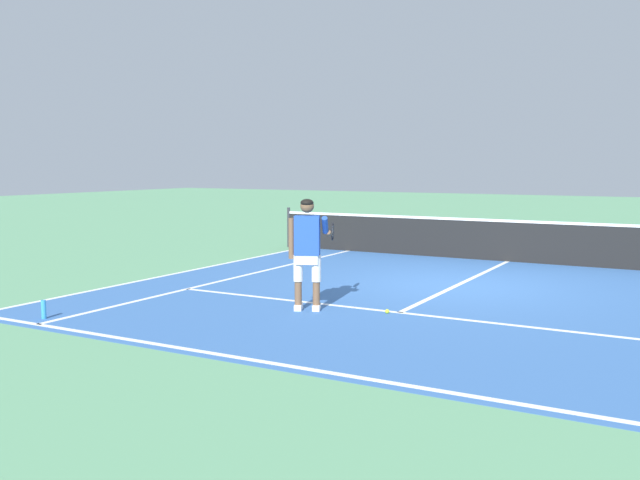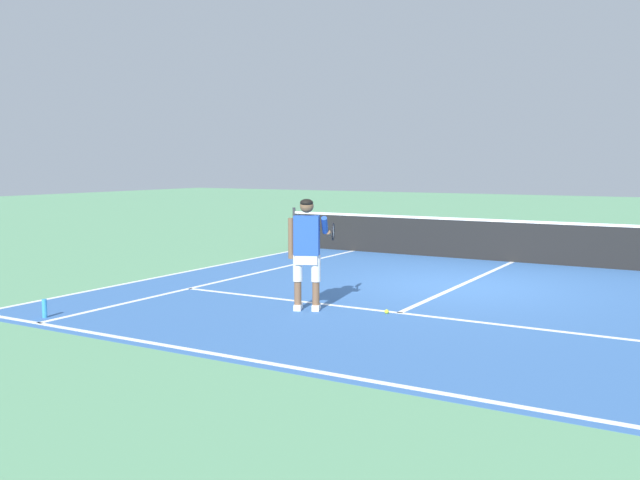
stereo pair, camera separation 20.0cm
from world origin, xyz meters
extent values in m
plane|color=#609E70|center=(0.00, 0.00, 0.00)|extent=(80.00, 80.00, 0.00)
cube|color=#3866A8|center=(0.00, -1.14, 0.00)|extent=(10.98, 10.01, 0.00)
cube|color=white|center=(0.00, -5.95, 0.00)|extent=(10.98, 0.10, 0.01)
cube|color=white|center=(0.00, -2.74, 0.00)|extent=(8.23, 0.10, 0.01)
cube|color=white|center=(0.00, 0.46, 0.00)|extent=(0.10, 6.40, 0.01)
cube|color=white|center=(-4.12, -1.14, 0.00)|extent=(0.10, 9.61, 0.01)
cube|color=white|center=(-5.49, -1.14, 0.00)|extent=(0.10, 9.61, 0.01)
cylinder|color=#333338|center=(-5.94, 3.66, 0.54)|extent=(0.08, 0.08, 1.07)
cube|color=black|center=(0.00, 3.66, 0.46)|extent=(11.84, 0.02, 0.91)
cube|color=white|center=(0.00, 3.66, 0.94)|extent=(11.84, 0.03, 0.06)
cube|color=white|center=(-1.45, -3.29, 0.04)|extent=(0.21, 0.30, 0.09)
cube|color=white|center=(-1.19, -3.18, 0.04)|extent=(0.21, 0.30, 0.09)
cylinder|color=brown|center=(-1.43, -3.33, 0.27)|extent=(0.11, 0.11, 0.36)
cylinder|color=silver|center=(-1.43, -3.33, 0.66)|extent=(0.14, 0.14, 0.41)
cylinder|color=brown|center=(-1.18, -3.22, 0.27)|extent=(0.11, 0.11, 0.36)
cylinder|color=silver|center=(-1.18, -3.22, 0.66)|extent=(0.14, 0.14, 0.41)
cube|color=silver|center=(-1.30, -3.27, 0.82)|extent=(0.39, 0.32, 0.20)
cube|color=#234CAD|center=(-1.30, -3.27, 1.16)|extent=(0.44, 0.35, 0.60)
cylinder|color=brown|center=(-1.52, -3.37, 1.11)|extent=(0.09, 0.09, 0.62)
cylinder|color=#234CAD|center=(-1.10, -3.08, 1.31)|extent=(0.19, 0.28, 0.29)
cylinder|color=brown|center=(-1.15, -2.87, 1.17)|extent=(0.19, 0.30, 0.14)
sphere|color=brown|center=(-1.31, -3.26, 1.60)|extent=(0.21, 0.21, 0.21)
ellipsoid|color=black|center=(-1.30, -3.28, 1.66)|extent=(0.26, 0.26, 0.12)
cylinder|color=#232326|center=(-1.22, -2.67, 1.14)|extent=(0.11, 0.20, 0.03)
cylinder|color=black|center=(-1.28, -2.53, 1.14)|extent=(0.06, 0.10, 0.02)
torus|color=black|center=(-1.36, -2.36, 1.14)|extent=(0.14, 0.28, 0.30)
cylinder|color=silver|center=(-1.36, -2.36, 1.14)|extent=(0.11, 0.23, 0.25)
sphere|color=#CCE02D|center=(-0.14, -2.88, 0.03)|extent=(0.07, 0.07, 0.07)
cylinder|color=#3393D6|center=(-4.34, -5.65, 0.14)|extent=(0.07, 0.07, 0.27)
camera|label=1|loc=(4.01, -12.36, 2.23)|focal=39.17mm
camera|label=2|loc=(4.18, -12.26, 2.23)|focal=39.17mm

